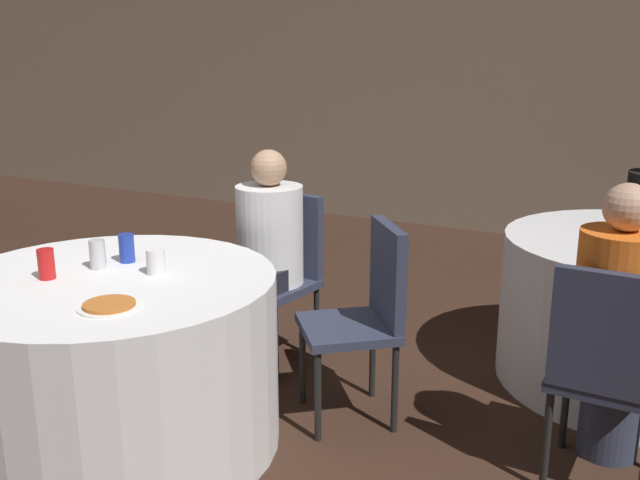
{
  "coord_description": "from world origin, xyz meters",
  "views": [
    {
      "loc": [
        2.05,
        -2.11,
        1.63
      ],
      "look_at": [
        0.69,
        0.48,
        0.84
      ],
      "focal_mm": 40.0,
      "sensor_mm": 36.0,
      "label": 1
    }
  ],
  "objects_px": {
    "table_near": "(116,362)",
    "soda_can_red": "(46,264)",
    "pizza_plate_near": "(109,305)",
    "soda_can_silver": "(98,254)",
    "chair_near_northeast": "(368,305)",
    "person_white_shirt": "(262,261)",
    "soda_can_blue": "(127,248)",
    "table_far": "(639,312)",
    "person_orange_shirt": "(616,334)",
    "chair_far_south": "(607,361)",
    "chair_near_north": "(282,262)"
  },
  "relations": [
    {
      "from": "table_near",
      "to": "soda_can_red",
      "type": "distance_m",
      "value": 0.49
    },
    {
      "from": "pizza_plate_near",
      "to": "soda_can_silver",
      "type": "height_order",
      "value": "soda_can_silver"
    },
    {
      "from": "chair_near_northeast",
      "to": "person_white_shirt",
      "type": "relative_size",
      "value": 0.78
    },
    {
      "from": "table_near",
      "to": "soda_can_silver",
      "type": "height_order",
      "value": "soda_can_silver"
    },
    {
      "from": "soda_can_red",
      "to": "soda_can_blue",
      "type": "distance_m",
      "value": 0.35
    },
    {
      "from": "table_far",
      "to": "chair_near_northeast",
      "type": "relative_size",
      "value": 1.5
    },
    {
      "from": "soda_can_red",
      "to": "soda_can_silver",
      "type": "relative_size",
      "value": 1.0
    },
    {
      "from": "table_far",
      "to": "person_orange_shirt",
      "type": "height_order",
      "value": "person_orange_shirt"
    },
    {
      "from": "person_white_shirt",
      "to": "soda_can_blue",
      "type": "relative_size",
      "value": 9.37
    },
    {
      "from": "soda_can_red",
      "to": "person_orange_shirt",
      "type": "bearing_deg",
      "value": 22.64
    },
    {
      "from": "table_near",
      "to": "chair_far_south",
      "type": "height_order",
      "value": "chair_far_south"
    },
    {
      "from": "table_far",
      "to": "person_orange_shirt",
      "type": "bearing_deg",
      "value": -92.3
    },
    {
      "from": "table_near",
      "to": "person_orange_shirt",
      "type": "distance_m",
      "value": 1.99
    },
    {
      "from": "table_far",
      "to": "soda_can_red",
      "type": "distance_m",
      "value": 2.76
    },
    {
      "from": "chair_near_northeast",
      "to": "pizza_plate_near",
      "type": "distance_m",
      "value": 1.14
    },
    {
      "from": "table_near",
      "to": "table_far",
      "type": "xyz_separation_m",
      "value": [
        1.88,
        1.64,
        0.0
      ]
    },
    {
      "from": "chair_near_north",
      "to": "pizza_plate_near",
      "type": "bearing_deg",
      "value": 102.48
    },
    {
      "from": "soda_can_silver",
      "to": "soda_can_blue",
      "type": "xyz_separation_m",
      "value": [
        0.04,
        0.13,
        0.0
      ]
    },
    {
      "from": "table_near",
      "to": "soda_can_blue",
      "type": "relative_size",
      "value": 11.03
    },
    {
      "from": "table_far",
      "to": "soda_can_silver",
      "type": "bearing_deg",
      "value": -141.88
    },
    {
      "from": "person_orange_shirt",
      "to": "soda_can_blue",
      "type": "height_order",
      "value": "person_orange_shirt"
    },
    {
      "from": "chair_near_north",
      "to": "soda_can_red",
      "type": "distance_m",
      "value": 1.28
    },
    {
      "from": "chair_near_north",
      "to": "chair_far_south",
      "type": "height_order",
      "value": "same"
    },
    {
      "from": "pizza_plate_near",
      "to": "soda_can_red",
      "type": "height_order",
      "value": "soda_can_red"
    },
    {
      "from": "pizza_plate_near",
      "to": "soda_can_silver",
      "type": "bearing_deg",
      "value": 138.61
    },
    {
      "from": "person_orange_shirt",
      "to": "soda_can_silver",
      "type": "bearing_deg",
      "value": -159.23
    },
    {
      "from": "table_near",
      "to": "chair_near_northeast",
      "type": "xyz_separation_m",
      "value": [
        0.83,
        0.7,
        0.17
      ]
    },
    {
      "from": "soda_can_silver",
      "to": "person_orange_shirt",
      "type": "bearing_deg",
      "value": 18.46
    },
    {
      "from": "chair_near_northeast",
      "to": "person_orange_shirt",
      "type": "bearing_deg",
      "value": -128.42
    },
    {
      "from": "table_near",
      "to": "chair_near_north",
      "type": "distance_m",
      "value": 1.1
    },
    {
      "from": "chair_near_northeast",
      "to": "soda_can_red",
      "type": "distance_m",
      "value": 1.35
    },
    {
      "from": "person_white_shirt",
      "to": "chair_far_south",
      "type": "bearing_deg",
      "value": 177.11
    },
    {
      "from": "table_far",
      "to": "pizza_plate_near",
      "type": "height_order",
      "value": "pizza_plate_near"
    },
    {
      "from": "chair_near_northeast",
      "to": "table_near",
      "type": "bearing_deg",
      "value": 90.0
    },
    {
      "from": "person_orange_shirt",
      "to": "soda_can_blue",
      "type": "bearing_deg",
      "value": -162.35
    },
    {
      "from": "person_white_shirt",
      "to": "person_orange_shirt",
      "type": "bearing_deg",
      "value": -177.35
    },
    {
      "from": "chair_near_northeast",
      "to": "chair_far_south",
      "type": "distance_m",
      "value": 1.01
    },
    {
      "from": "chair_near_north",
      "to": "person_orange_shirt",
      "type": "bearing_deg",
      "value": 177.24
    },
    {
      "from": "chair_far_south",
      "to": "person_white_shirt",
      "type": "distance_m",
      "value": 1.73
    },
    {
      "from": "chair_near_north",
      "to": "chair_near_northeast",
      "type": "height_order",
      "value": "same"
    },
    {
      "from": "table_near",
      "to": "chair_near_northeast",
      "type": "height_order",
      "value": "chair_near_northeast"
    },
    {
      "from": "chair_near_northeast",
      "to": "soda_can_blue",
      "type": "distance_m",
      "value": 1.07
    },
    {
      "from": "pizza_plate_near",
      "to": "soda_can_red",
      "type": "relative_size",
      "value": 1.83
    },
    {
      "from": "person_orange_shirt",
      "to": "soda_can_silver",
      "type": "xyz_separation_m",
      "value": [
        -1.96,
        -0.66,
        0.22
      ]
    },
    {
      "from": "table_near",
      "to": "person_orange_shirt",
      "type": "xyz_separation_m",
      "value": [
        1.84,
        0.73,
        0.21
      ]
    },
    {
      "from": "table_near",
      "to": "soda_can_red",
      "type": "bearing_deg",
      "value": -147.97
    },
    {
      "from": "chair_near_northeast",
      "to": "person_orange_shirt",
      "type": "height_order",
      "value": "person_orange_shirt"
    },
    {
      "from": "chair_far_south",
      "to": "chair_near_northeast",
      "type": "bearing_deg",
      "value": 174.41
    },
    {
      "from": "chair_near_north",
      "to": "soda_can_red",
      "type": "height_order",
      "value": "chair_near_north"
    },
    {
      "from": "soda_can_blue",
      "to": "chair_near_northeast",
      "type": "bearing_deg",
      "value": 28.69
    }
  ]
}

